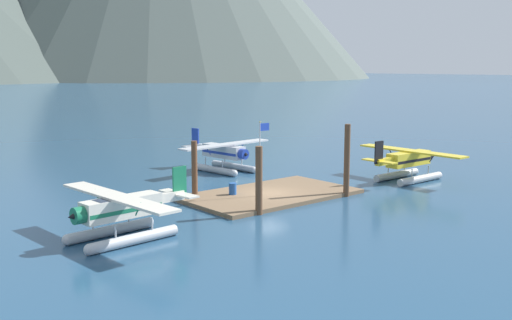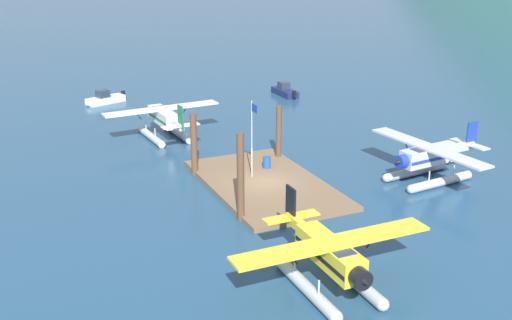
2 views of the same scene
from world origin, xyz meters
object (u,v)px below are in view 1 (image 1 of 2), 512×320
object	(u,v)px
fuel_drum	(233,189)
seaplane_silver_bow_right	(224,155)
flagpole	(261,149)
seaplane_cream_port_aft	(121,214)
seaplane_yellow_stbd_aft	(409,163)

from	to	relation	value
fuel_drum	seaplane_silver_bow_right	bearing A→B (deg)	56.41
flagpole	fuel_drum	world-z (taller)	flagpole
flagpole	seaplane_cream_port_aft	distance (m)	13.49
seaplane_yellow_stbd_aft	seaplane_cream_port_aft	distance (m)	27.88
fuel_drum	seaplane_silver_bow_right	distance (m)	11.80
seaplane_yellow_stbd_aft	seaplane_cream_port_aft	bearing A→B (deg)	-179.42
seaplane_yellow_stbd_aft	seaplane_cream_port_aft	size ratio (longest dim) A/B	0.99
fuel_drum	seaplane_yellow_stbd_aft	distance (m)	16.81
fuel_drum	seaplane_cream_port_aft	distance (m)	12.55
seaplane_cream_port_aft	seaplane_silver_bow_right	xyz separation A→B (m)	(18.16, 14.39, 0.00)
flagpole	seaplane_yellow_stbd_aft	xyz separation A→B (m)	(14.89, -2.54, -2.26)
fuel_drum	seaplane_yellow_stbd_aft	xyz separation A→B (m)	(16.23, -4.31, 0.84)
seaplane_cream_port_aft	flagpole	bearing A→B (deg)	12.24
seaplane_yellow_stbd_aft	flagpole	bearing A→B (deg)	170.32
seaplane_yellow_stbd_aft	fuel_drum	bearing A→B (deg)	165.14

